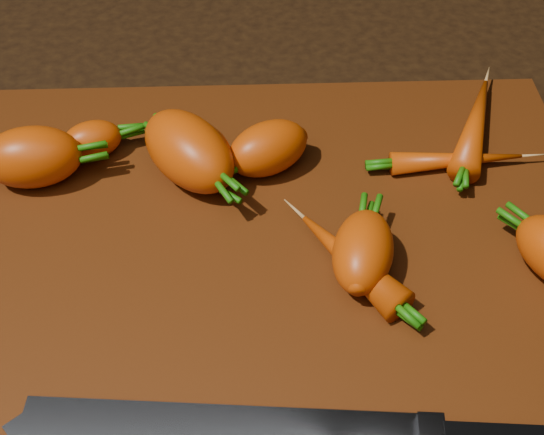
{
  "coord_description": "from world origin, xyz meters",
  "views": [
    {
      "loc": [
        -0.01,
        -0.38,
        0.43
      ],
      "look_at": [
        0.0,
        0.01,
        0.03
      ],
      "focal_mm": 50.0,
      "sensor_mm": 36.0,
      "label": 1
    }
  ],
  "objects": [
    {
      "name": "ground",
      "position": [
        0.0,
        0.0,
        -0.01
      ],
      "size": [
        2.0,
        2.0,
        0.01
      ],
      "primitive_type": "cube",
      "color": "black"
    },
    {
      "name": "cutting_board",
      "position": [
        0.0,
        0.0,
        0.01
      ],
      "size": [
        0.5,
        0.4,
        0.01
      ],
      "primitive_type": "cube",
      "color": "#55240A",
      "rests_on": "ground"
    },
    {
      "name": "carrot_0",
      "position": [
        -0.19,
        0.08,
        0.04
      ],
      "size": [
        0.08,
        0.06,
        0.05
      ],
      "primitive_type": "ellipsoid",
      "rotation": [
        0.0,
        0.0,
        0.12
      ],
      "color": "#C7450B",
      "rests_on": "cutting_board"
    },
    {
      "name": "carrot_1",
      "position": [
        -0.06,
        0.08,
        0.04
      ],
      "size": [
        0.08,
        0.08,
        0.05
      ],
      "primitive_type": "ellipsoid",
      "rotation": [
        0.0,
        0.0,
        2.39
      ],
      "color": "#C7450B",
      "rests_on": "cutting_board"
    },
    {
      "name": "carrot_2",
      "position": [
        -0.06,
        0.08,
        0.04
      ],
      "size": [
        0.1,
        0.11,
        0.05
      ],
      "primitive_type": "ellipsoid",
      "rotation": [
        0.0,
        0.0,
        -0.92
      ],
      "color": "#C7450B",
      "rests_on": "cutting_board"
    },
    {
      "name": "carrot_3",
      "position": [
        0.06,
        -0.03,
        0.03
      ],
      "size": [
        0.06,
        0.08,
        0.04
      ],
      "primitive_type": "ellipsoid",
      "rotation": [
        0.0,
        0.0,
        1.34
      ],
      "color": "#C7450B",
      "rests_on": "cutting_board"
    },
    {
      "name": "carrot_4",
      "position": [
        -0.0,
        0.08,
        0.03
      ],
      "size": [
        0.08,
        0.07,
        0.04
      ],
      "primitive_type": "ellipsoid",
      "rotation": [
        0.0,
        0.0,
        3.65
      ],
      "color": "#C7450B",
      "rests_on": "cutting_board"
    },
    {
      "name": "carrot_5",
      "position": [
        -0.14,
        0.11,
        0.03
      ],
      "size": [
        0.06,
        0.05,
        0.03
      ],
      "primitive_type": "ellipsoid",
      "rotation": [
        0.0,
        0.0,
        0.35
      ],
      "color": "#C7450B",
      "rests_on": "cutting_board"
    },
    {
      "name": "carrot_7",
      "position": [
        0.18,
        0.12,
        0.03
      ],
      "size": [
        0.07,
        0.13,
        0.03
      ],
      "primitive_type": "ellipsoid",
      "rotation": [
        0.0,
        0.0,
        1.2
      ],
      "color": "#C7450B",
      "rests_on": "cutting_board"
    },
    {
      "name": "carrot_8",
      "position": [
        0.15,
        0.08,
        0.02
      ],
      "size": [
        0.11,
        0.02,
        0.02
      ],
      "primitive_type": "ellipsoid",
      "rotation": [
        0.0,
        0.0,
        0.05
      ],
      "color": "#C7450B",
      "rests_on": "cutting_board"
    },
    {
      "name": "carrot_9",
      "position": [
        0.05,
        -0.03,
        0.03
      ],
      "size": [
        0.08,
        0.1,
        0.03
      ],
      "primitive_type": "ellipsoid",
      "rotation": [
        0.0,
        0.0,
        2.17
      ],
      "color": "#C7450B",
      "rests_on": "cutting_board"
    }
  ]
}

